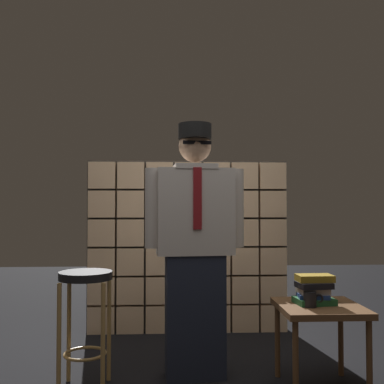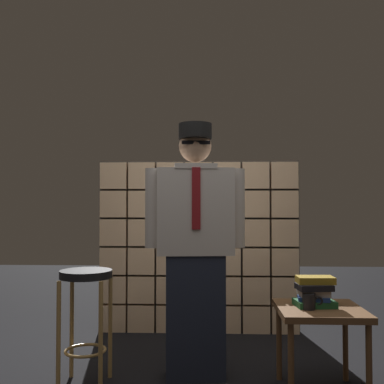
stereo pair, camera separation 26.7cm
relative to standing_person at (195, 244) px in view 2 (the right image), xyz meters
The scene contains 6 objects.
glass_block_wall 1.09m from the standing_person, 90.28° to the left, with size 1.87×0.10×1.61m.
standing_person is the anchor object (origin of this frame).
bar_stool 0.81m from the standing_person, 167.46° to the right, with size 0.34×0.34×0.74m.
side_table 0.93m from the standing_person, 16.68° to the right, with size 0.52×0.52×0.53m.
book_stack 0.83m from the standing_person, 15.43° to the right, with size 0.26×0.21×0.18m.
coffee_mug 0.83m from the standing_person, 22.62° to the right, with size 0.13×0.08×0.09m.
Camera 2 is at (0.11, -2.65, 1.16)m, focal length 41.56 mm.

